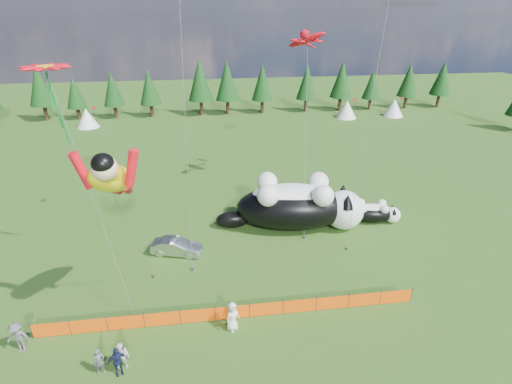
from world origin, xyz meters
The scene contains 15 objects.
ground centered at (0.00, 0.00, 0.00)m, with size 160.00×160.00×0.00m, color #0D3409.
safety_fence centered at (0.00, -3.00, 0.50)m, with size 22.06×0.06×1.10m.
tree_line centered at (0.00, 45.00, 4.00)m, with size 90.00×4.00×8.00m, color black, non-canonical shape.
festival_tents centered at (11.00, 40.00, 1.40)m, with size 50.00×3.20×2.80m, color white, non-canonical shape.
cat_large centered at (6.20, 6.89, 2.06)m, with size 11.99×5.43×4.34m.
cat_small centered at (12.73, 6.95, 0.87)m, with size 5.01×2.50×1.82m.
car centered at (-3.51, 4.28, 0.61)m, with size 1.28×3.68×1.21m, color #B4B4B9.
spectator_a centered at (-6.80, -5.87, 0.77)m, with size 0.56×0.37×1.55m, color #505155.
spectator_b centered at (-5.74, -5.71, 0.80)m, with size 0.78×0.46×1.60m, color white.
spectator_c centered at (-5.92, -6.03, 0.82)m, with size 0.97×0.49×1.65m, color #151C3A.
spectator_d centered at (-11.30, -3.82, 0.92)m, with size 1.19×0.62×1.85m, color #505155.
spectator_e centered at (-0.06, -3.77, 0.92)m, with size 0.89×0.58×1.83m, color white.
superhero_kite centered at (-5.59, -2.44, 9.07)m, with size 5.15×6.91×11.60m.
gecko_kite centered at (8.16, 14.52, 13.92)m, with size 5.58×12.23×16.78m.
flower_kite centered at (-9.64, 3.67, 13.31)m, with size 5.52×7.28×15.07m.
Camera 1 is at (-1.09, -20.94, 16.69)m, focal length 28.00 mm.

